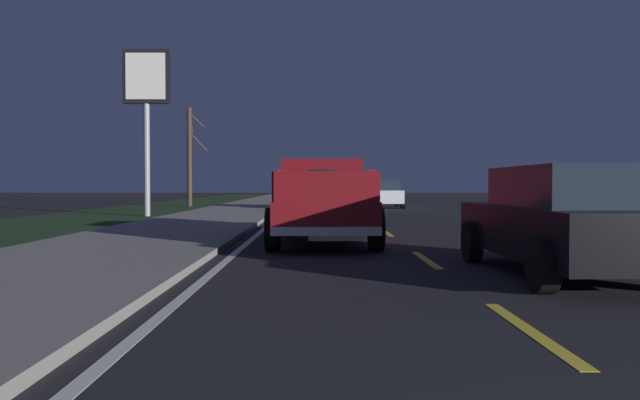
{
  "coord_description": "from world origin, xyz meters",
  "views": [
    {
      "loc": [
        -1.06,
        1.87,
        1.28
      ],
      "look_at": [
        13.17,
        1.8,
        0.93
      ],
      "focal_mm": 34.64,
      "sensor_mm": 36.0,
      "label": 1
    }
  ],
  "objects_px": {
    "sedan_white": "(384,194)",
    "gas_price_sign": "(146,91)",
    "sedan_black": "(566,220)",
    "pickup_truck": "(322,198)",
    "sedan_blue": "(316,195)",
    "bare_tree_far": "(190,155)"
  },
  "relations": [
    {
      "from": "pickup_truck",
      "to": "bare_tree_far",
      "type": "distance_m",
      "value": 24.59
    },
    {
      "from": "gas_price_sign",
      "to": "pickup_truck",
      "type": "bearing_deg",
      "value": -148.33
    },
    {
      "from": "pickup_truck",
      "to": "gas_price_sign",
      "type": "relative_size",
      "value": 0.8
    },
    {
      "from": "sedan_blue",
      "to": "gas_price_sign",
      "type": "distance_m",
      "value": 10.19
    },
    {
      "from": "pickup_truck",
      "to": "sedan_black",
      "type": "distance_m",
      "value": 6.14
    },
    {
      "from": "gas_price_sign",
      "to": "sedan_black",
      "type": "bearing_deg",
      "value": -147.7
    },
    {
      "from": "pickup_truck",
      "to": "sedan_white",
      "type": "height_order",
      "value": "pickup_truck"
    },
    {
      "from": "sedan_blue",
      "to": "gas_price_sign",
      "type": "relative_size",
      "value": 0.65
    },
    {
      "from": "pickup_truck",
      "to": "bare_tree_far",
      "type": "height_order",
      "value": "bare_tree_far"
    },
    {
      "from": "pickup_truck",
      "to": "gas_price_sign",
      "type": "bearing_deg",
      "value": 31.67
    },
    {
      "from": "sedan_white",
      "to": "sedan_blue",
      "type": "bearing_deg",
      "value": 130.33
    },
    {
      "from": "gas_price_sign",
      "to": "bare_tree_far",
      "type": "bearing_deg",
      "value": 3.23
    },
    {
      "from": "sedan_white",
      "to": "gas_price_sign",
      "type": "height_order",
      "value": "gas_price_sign"
    },
    {
      "from": "sedan_white",
      "to": "sedan_blue",
      "type": "height_order",
      "value": "same"
    },
    {
      "from": "sedan_black",
      "to": "sedan_blue",
      "type": "bearing_deg",
      "value": 8.94
    },
    {
      "from": "sedan_white",
      "to": "gas_price_sign",
      "type": "relative_size",
      "value": 0.65
    },
    {
      "from": "pickup_truck",
      "to": "gas_price_sign",
      "type": "distance_m",
      "value": 14.03
    },
    {
      "from": "sedan_white",
      "to": "gas_price_sign",
      "type": "xyz_separation_m",
      "value": [
        -9.42,
        10.71,
        4.31
      ]
    },
    {
      "from": "sedan_white",
      "to": "sedan_blue",
      "type": "relative_size",
      "value": 1.0
    },
    {
      "from": "sedan_black",
      "to": "bare_tree_far",
      "type": "xyz_separation_m",
      "value": [
        28.36,
        11.11,
        2.32
      ]
    },
    {
      "from": "pickup_truck",
      "to": "sedan_black",
      "type": "height_order",
      "value": "pickup_truck"
    },
    {
      "from": "pickup_truck",
      "to": "bare_tree_far",
      "type": "bearing_deg",
      "value": 18.35
    }
  ]
}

